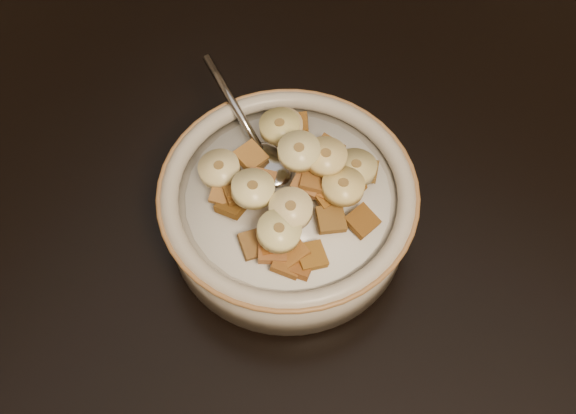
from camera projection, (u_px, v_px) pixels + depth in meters
The scene contains 43 objects.
floor at pixel (309, 378), 1.33m from camera, with size 4.00×4.50×0.10m, color #422816.
table at pixel (329, 114), 0.66m from camera, with size 1.40×0.90×0.04m, color black.
cereal_bowl at pixel (288, 212), 0.56m from camera, with size 0.19×0.19×0.04m, color #ACA496.
milk at pixel (288, 197), 0.54m from camera, with size 0.15×0.15×0.00m, color silver.
spoon at pixel (269, 165), 0.55m from camera, with size 0.03×0.04×0.01m, color #95989C.
cereal_square_0 at pixel (327, 192), 0.52m from camera, with size 0.02×0.02×0.01m, color #8C5317.
cereal_square_1 at pixel (298, 264), 0.51m from camera, with size 0.02×0.02×0.01m, color brown.
cereal_square_2 at pixel (272, 250), 0.51m from camera, with size 0.02×0.02×0.01m, color #9A5E2F.
cereal_square_3 at pixel (333, 181), 0.53m from camera, with size 0.02×0.02×0.01m, color olive.
cereal_square_4 at pixel (314, 181), 0.52m from camera, with size 0.02×0.02×0.01m, color brown.
cereal_square_5 at pixel (292, 251), 0.51m from camera, with size 0.02×0.02×0.01m, color #9B5C1F.
cereal_square_6 at pixel (243, 192), 0.53m from camera, with size 0.02×0.02×0.01m, color brown.
cereal_square_7 at pixel (348, 187), 0.53m from camera, with size 0.02×0.02×0.01m, color brown.
cereal_square_8 at pixel (333, 189), 0.53m from camera, with size 0.02×0.02×0.01m, color brown.
cereal_square_9 at pixel (250, 156), 0.54m from camera, with size 0.02×0.02×0.01m, color olive.
cereal_square_10 at pixel (308, 182), 0.52m from camera, with size 0.02×0.02×0.01m, color brown.
cereal_square_11 at pixel (238, 191), 0.53m from camera, with size 0.02×0.02×0.01m, color brown.
cereal_square_12 at pixel (225, 192), 0.53m from camera, with size 0.02×0.02×0.01m, color olive.
cereal_square_13 at pixel (295, 124), 0.57m from camera, with size 0.02×0.02×0.01m, color brown.
cereal_square_14 at pixel (323, 186), 0.52m from camera, with size 0.02×0.02×0.01m, color #9A5A20.
cereal_square_15 at pixel (356, 171), 0.55m from camera, with size 0.02×0.02×0.01m, color brown.
cereal_square_16 at pixel (364, 170), 0.54m from camera, with size 0.02×0.02×0.01m, color brown.
cereal_square_17 at pixel (328, 150), 0.55m from camera, with size 0.02×0.02×0.01m, color brown.
cereal_square_18 at pixel (261, 182), 0.52m from camera, with size 0.02×0.02×0.01m, color brown.
cereal_square_19 at pixel (362, 221), 0.52m from camera, with size 0.02×0.02×0.01m, color brown.
cereal_square_20 at pixel (254, 188), 0.52m from camera, with size 0.02×0.02×0.01m, color brown.
cereal_square_21 at pixel (331, 219), 0.52m from camera, with size 0.02×0.02×0.01m, color brown.
cereal_square_22 at pixel (274, 240), 0.51m from camera, with size 0.02×0.02×0.01m, color brown.
cereal_square_23 at pixel (288, 262), 0.51m from camera, with size 0.02×0.02×0.01m, color #944F1F.
cereal_square_24 at pixel (233, 205), 0.53m from camera, with size 0.02×0.02×0.01m, color brown.
cereal_square_25 at pixel (294, 135), 0.57m from camera, with size 0.02×0.02×0.01m, color brown.
cereal_square_26 at pixel (311, 256), 0.51m from camera, with size 0.02×0.02×0.01m, color brown.
cereal_square_27 at pixel (255, 244), 0.51m from camera, with size 0.02×0.02×0.01m, color brown.
banana_slice_0 at pixel (291, 209), 0.51m from camera, with size 0.03×0.03×0.01m, color #FADFA0.
banana_slice_1 at pixel (343, 186), 0.52m from camera, with size 0.03×0.03×0.01m, color #E1C478.
banana_slice_2 at pixel (279, 231), 0.50m from camera, with size 0.03×0.03×0.01m, color #FFF5A5.
banana_slice_3 at pixel (219, 169), 0.53m from camera, with size 0.03×0.03×0.01m, color beige.
banana_slice_4 at pixel (280, 126), 0.55m from camera, with size 0.03×0.03×0.01m, color #D8C37F.
banana_slice_5 at pixel (326, 157), 0.52m from camera, with size 0.03×0.03×0.01m, color #CCB975.
banana_slice_6 at pixel (283, 127), 0.55m from camera, with size 0.03×0.03×0.01m, color #D7BE8A.
banana_slice_7 at pixel (253, 189), 0.51m from camera, with size 0.03×0.03×0.01m, color #FBE5A2.
banana_slice_8 at pixel (299, 151), 0.52m from camera, with size 0.03×0.03×0.01m, color #FDF19C.
banana_slice_9 at pixel (356, 167), 0.53m from camera, with size 0.03×0.03×0.01m, color #D4CB85.
Camera 1 is at (0.18, -0.38, 1.26)m, focal length 45.00 mm.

